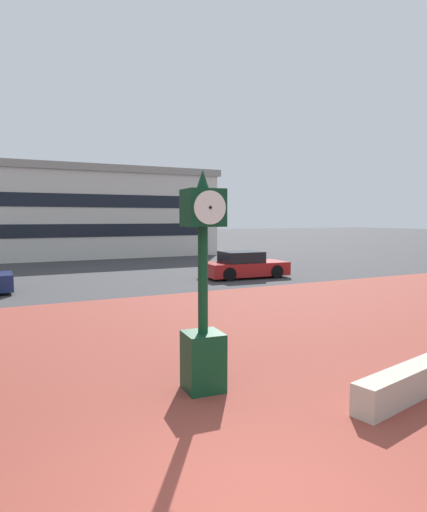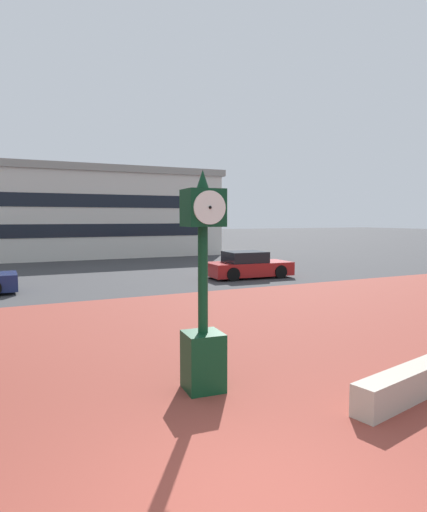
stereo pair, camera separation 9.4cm
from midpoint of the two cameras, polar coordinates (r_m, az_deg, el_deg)
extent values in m
cube|color=brown|center=(8.36, -9.42, -15.34)|extent=(44.00, 16.09, 0.01)
cube|color=#ADA393|center=(8.23, 25.30, -14.27)|extent=(3.21, 1.06, 0.50)
cube|color=#0C381E|center=(7.60, -0.99, -13.46)|extent=(0.67, 0.67, 0.99)
cylinder|color=#0C381E|center=(7.28, -1.01, -3.14)|extent=(0.17, 0.17, 1.77)
cube|color=#0C381E|center=(7.21, -1.02, 6.24)|extent=(0.65, 0.65, 0.61)
cylinder|color=white|center=(7.51, -1.87, 6.19)|extent=(0.53, 0.07, 0.53)
sphere|color=black|center=(7.53, -1.92, 6.19)|extent=(0.05, 0.05, 0.05)
cylinder|color=white|center=(6.91, -0.10, 6.30)|extent=(0.53, 0.07, 0.53)
sphere|color=black|center=(6.90, -0.04, 6.30)|extent=(0.05, 0.05, 0.05)
cone|color=#0C381E|center=(7.24, -1.03, 9.89)|extent=(0.21, 0.21, 0.31)
cube|color=maroon|center=(21.49, 4.70, -1.63)|extent=(4.15, 2.07, 0.64)
cube|color=black|center=(21.34, 4.23, -0.16)|extent=(1.95, 1.70, 0.56)
cylinder|color=black|center=(22.86, 6.50, -1.55)|extent=(0.65, 0.25, 0.64)
cylinder|color=black|center=(21.37, 8.77, -2.03)|extent=(0.65, 0.25, 0.64)
cylinder|color=black|center=(21.75, 0.71, -1.85)|extent=(0.65, 0.25, 0.64)
cylinder|color=black|center=(20.18, 2.66, -2.39)|extent=(0.65, 0.25, 0.64)
cube|color=beige|center=(38.05, -22.94, 4.80)|extent=(27.46, 14.26, 6.12)
cube|color=gray|center=(38.21, -23.10, 9.76)|extent=(28.01, 14.54, 0.50)
cube|color=black|center=(30.93, -22.21, 2.99)|extent=(24.72, 0.04, 0.90)
cube|color=black|center=(30.94, -22.33, 6.77)|extent=(24.72, 0.04, 0.90)
camera|label=1|loc=(0.05, -89.63, 0.03)|focal=30.90mm
camera|label=2|loc=(0.05, 90.37, -0.03)|focal=30.90mm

